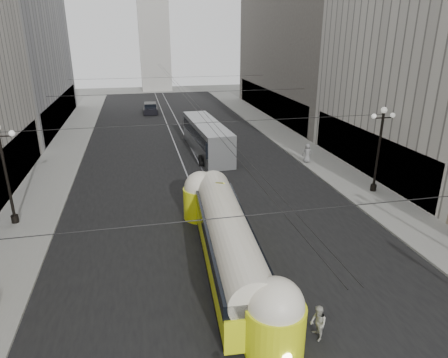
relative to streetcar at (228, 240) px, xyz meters
name	(u,v)px	position (x,y,z in m)	size (l,w,h in m)	color
road	(185,151)	(0.50, 22.09, -1.57)	(20.00, 85.00, 0.02)	black
sidewalk_left	(67,148)	(-11.50, 25.59, -1.49)	(4.00, 72.00, 0.15)	gray
sidewalk_right	(283,136)	(12.50, 25.59, -1.49)	(4.00, 72.00, 0.15)	gray
rail_left	(178,151)	(-0.25, 22.09, -1.57)	(0.12, 85.00, 0.04)	gray
rail_right	(192,150)	(1.25, 22.09, -1.57)	(0.12, 85.00, 0.04)	gray
distant_tower	(153,13)	(0.50, 69.59, 13.40)	(6.00, 6.00, 31.36)	#B2AFA8
lamppost_left_mid	(5,169)	(-12.10, 7.59, 2.18)	(1.86, 0.44, 6.37)	black
lamppost_right_mid	(379,145)	(13.10, 7.59, 2.18)	(1.86, 0.44, 6.37)	black
catenary	(185,94)	(0.62, 21.08, 4.32)	(25.00, 72.00, 0.23)	black
streetcar	(228,240)	(0.00, 0.00, 0.00)	(3.12, 14.73, 3.21)	#E0EC14
city_bus	(207,136)	(2.60, 20.89, 0.14)	(3.17, 12.35, 3.11)	gray
sedan_white_far	(204,126)	(3.94, 30.09, -0.97)	(2.99, 4.48, 1.31)	#BEBEBE
sedan_dark_far	(150,108)	(-2.00, 43.47, -0.87)	(2.17, 4.90, 1.52)	black
pedestrian_crossing_b	(318,323)	(2.30, -5.86, -0.82)	(0.73, 0.57, 1.49)	#AFADA3
pedestrian_sidewalk_right	(307,153)	(11.00, 15.27, -0.52)	(0.87, 0.54, 1.78)	slate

